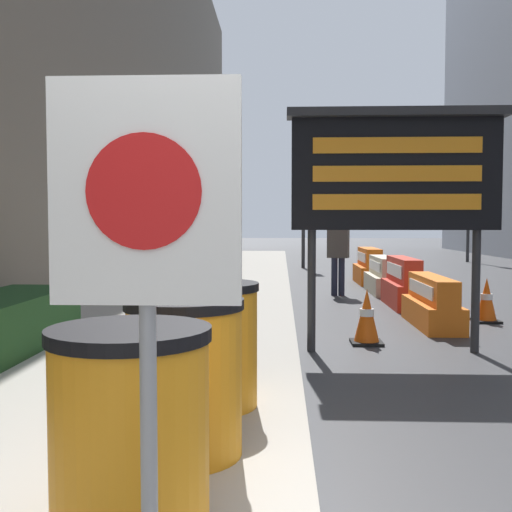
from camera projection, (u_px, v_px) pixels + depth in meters
barrel_drum_foreground at (130, 433)px, 2.63m from camera, size 0.72×0.72×0.95m
barrel_drum_middle at (185, 377)px, 3.60m from camera, size 0.72×0.72×0.95m
barrel_drum_back at (212, 344)px, 4.57m from camera, size 0.72×0.72×0.95m
warning_sign at (146, 236)px, 2.05m from camera, size 0.66×0.08×1.89m
message_board at (395, 173)px, 7.04m from camera, size 2.55×0.36×2.87m
jersey_barrier_orange_near at (432, 304)px, 8.93m from camera, size 0.55×1.82×0.75m
jersey_barrier_red_striped at (403, 285)px, 11.04m from camera, size 0.54×1.73×0.91m
jersey_barrier_cream at (383, 277)px, 13.18m from camera, size 0.62×1.83×0.80m
jersey_barrier_orange_far at (369, 268)px, 15.30m from camera, size 0.64×1.76×0.90m
traffic_cone_near at (367, 317)px, 7.61m from camera, size 0.40×0.40×0.71m
traffic_cone_mid at (486, 301)px, 9.29m from camera, size 0.39×0.39×0.69m
traffic_cone_far at (393, 269)px, 16.11m from camera, size 0.36×0.36×0.65m
traffic_light_near_curb at (304, 187)px, 20.32m from camera, size 0.28×0.45×3.81m
traffic_light_far_side at (470, 183)px, 23.44m from camera, size 0.28×0.45×4.33m
pedestrian_worker at (338, 249)px, 12.68m from camera, size 0.49×0.37×1.67m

